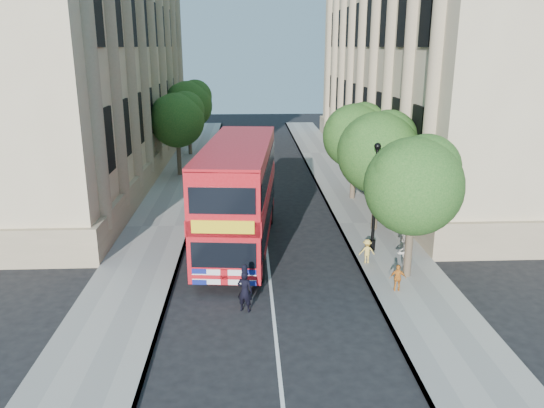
{
  "coord_description": "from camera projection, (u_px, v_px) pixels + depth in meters",
  "views": [
    {
      "loc": [
        -0.88,
        -17.35,
        9.45
      ],
      "look_at": [
        0.25,
        6.56,
        2.3
      ],
      "focal_mm": 35.0,
      "sensor_mm": 36.0,
      "label": 1
    }
  ],
  "objects": [
    {
      "name": "building_right",
      "position": [
        438.0,
        52.0,
        40.37
      ],
      "size": [
        12.0,
        38.0,
        18.0
      ],
      "primitive_type": "cube",
      "color": "tan",
      "rests_on": "ground"
    },
    {
      "name": "pavement_left",
      "position": [
        158.0,
        227.0,
        28.65
      ],
      "size": [
        3.5,
        80.0,
        0.12
      ],
      "primitive_type": "cube",
      "color": "gray",
      "rests_on": "ground"
    },
    {
      "name": "child_b",
      "position": [
        367.0,
        251.0,
        23.63
      ],
      "size": [
        0.73,
        0.44,
        1.1
      ],
      "primitive_type": "imported",
      "rotation": [
        0.0,
        0.0,
        3.19
      ],
      "color": "gold",
      "rests_on": "pavement_right"
    },
    {
      "name": "building_left",
      "position": [
        71.0,
        52.0,
        39.12
      ],
      "size": [
        12.0,
        38.0,
        18.0
      ],
      "primitive_type": "cube",
      "color": "tan",
      "rests_on": "ground"
    },
    {
      "name": "tree_right_far",
      "position": [
        356.0,
        133.0,
        32.77
      ],
      "size": [
        4.0,
        4.0,
        6.15
      ],
      "color": "#473828",
      "rests_on": "ground"
    },
    {
      "name": "ground",
      "position": [
        274.0,
        316.0,
        19.35
      ],
      "size": [
        120.0,
        120.0,
        0.0
      ],
      "primitive_type": "plane",
      "color": "black",
      "rests_on": "ground"
    },
    {
      "name": "double_decker_bus",
      "position": [
        239.0,
        192.0,
        25.18
      ],
      "size": [
        3.9,
        11.1,
        5.03
      ],
      "rotation": [
        0.0,
        0.0,
        -0.1
      ],
      "color": "#B60C14",
      "rests_on": "ground"
    },
    {
      "name": "pavement_right",
      "position": [
        369.0,
        224.0,
        29.17
      ],
      "size": [
        3.5,
        80.0,
        0.12
      ],
      "primitive_type": "cube",
      "color": "gray",
      "rests_on": "ground"
    },
    {
      "name": "tree_right_mid",
      "position": [
        379.0,
        148.0,
        26.99
      ],
      "size": [
        4.2,
        4.2,
        6.37
      ],
      "color": "#473828",
      "rests_on": "ground"
    },
    {
      "name": "box_van",
      "position": [
        228.0,
        183.0,
        32.39
      ],
      "size": [
        2.09,
        5.01,
        2.86
      ],
      "rotation": [
        0.0,
        0.0,
        -0.01
      ],
      "color": "black",
      "rests_on": "ground"
    },
    {
      "name": "child_a",
      "position": [
        398.0,
        278.0,
        20.91
      ],
      "size": [
        0.68,
        0.37,
        1.09
      ],
      "primitive_type": "imported",
      "rotation": [
        0.0,
        0.0,
        2.97
      ],
      "color": "orange",
      "rests_on": "pavement_right"
    },
    {
      "name": "police_constable",
      "position": [
        245.0,
        291.0,
        19.48
      ],
      "size": [
        0.68,
        0.57,
        1.6
      ],
      "primitive_type": "imported",
      "rotation": [
        0.0,
        0.0,
        2.77
      ],
      "color": "black",
      "rests_on": "ground"
    },
    {
      "name": "tree_left_far",
      "position": [
        178.0,
        117.0,
        38.9
      ],
      "size": [
        4.0,
        4.0,
        6.3
      ],
      "color": "#473828",
      "rests_on": "ground"
    },
    {
      "name": "tree_right_near",
      "position": [
        415.0,
        181.0,
        21.31
      ],
      "size": [
        4.0,
        4.0,
        6.08
      ],
      "color": "#473828",
      "rests_on": "ground"
    },
    {
      "name": "tree_left_back",
      "position": [
        189.0,
        102.0,
        46.48
      ],
      "size": [
        4.2,
        4.2,
        6.65
      ],
      "color": "#473828",
      "rests_on": "ground"
    },
    {
      "name": "woman_pedestrian",
      "position": [
        404.0,
        252.0,
        22.56
      ],
      "size": [
        1.11,
        1.1,
        1.81
      ],
      "primitive_type": "imported",
      "rotation": [
        0.0,
        0.0,
        3.89
      ],
      "color": "beige",
      "rests_on": "pavement_right"
    },
    {
      "name": "lamp_post",
      "position": [
        374.0,
        202.0,
        24.6
      ],
      "size": [
        0.32,
        0.32,
        5.16
      ],
      "color": "black",
      "rests_on": "pavement_right"
    }
  ]
}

